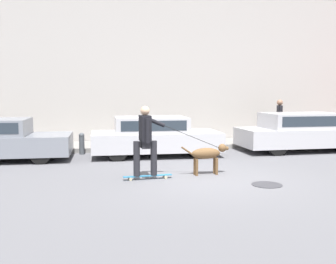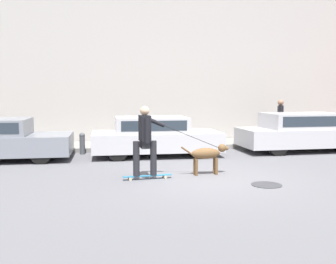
{
  "view_description": "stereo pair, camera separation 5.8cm",
  "coord_description": "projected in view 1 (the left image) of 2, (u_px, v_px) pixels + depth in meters",
  "views": [
    {
      "loc": [
        -2.65,
        -8.47,
        1.99
      ],
      "look_at": [
        -0.64,
        1.56,
        0.95
      ],
      "focal_mm": 42.0,
      "sensor_mm": 36.0,
      "label": 1
    },
    {
      "loc": [
        -2.59,
        -8.48,
        1.99
      ],
      "look_at": [
        -0.64,
        1.56,
        0.95
      ],
      "focal_mm": 42.0,
      "sensor_mm": 36.0,
      "label": 2
    }
  ],
  "objects": [
    {
      "name": "ground_plane",
      "position": [
        209.0,
        179.0,
        8.98
      ],
      "size": [
        36.0,
        36.0,
        0.0
      ],
      "primitive_type": "plane",
      "color": "slate"
    },
    {
      "name": "back_wall",
      "position": [
        158.0,
        69.0,
        15.29
      ],
      "size": [
        32.0,
        0.3,
        5.78
      ],
      "color": "#B2ADA8",
      "rests_on": "ground_plane"
    },
    {
      "name": "sidewalk_curb",
      "position": [
        164.0,
        144.0,
        14.42
      ],
      "size": [
        30.0,
        2.04,
        0.15
      ],
      "color": "gray",
      "rests_on": "ground_plane"
    },
    {
      "name": "parked_car_1",
      "position": [
        154.0,
        137.0,
        12.29
      ],
      "size": [
        4.02,
        1.92,
        1.22
      ],
      "rotation": [
        0.0,
        0.0,
        -0.03
      ],
      "color": "black",
      "rests_on": "ground_plane"
    },
    {
      "name": "parked_car_2",
      "position": [
        304.0,
        132.0,
        13.29
      ],
      "size": [
        4.52,
        1.75,
        1.29
      ],
      "rotation": [
        0.0,
        0.0,
        0.0
      ],
      "color": "black",
      "rests_on": "ground_plane"
    },
    {
      "name": "dog",
      "position": [
        208.0,
        154.0,
        9.47
      ],
      "size": [
        1.19,
        0.3,
        0.74
      ],
      "rotation": [
        0.0,
        0.0,
        0.04
      ],
      "color": "brown",
      "rests_on": "ground_plane"
    },
    {
      "name": "skateboarder",
      "position": [
        146.0,
        138.0,
        8.91
      ],
      "size": [
        2.44,
        0.61,
        1.68
      ],
      "rotation": [
        0.0,
        0.0,
        0.07
      ],
      "color": "beige",
      "rests_on": "ground_plane"
    },
    {
      "name": "pedestrian_with_bag",
      "position": [
        279.0,
        117.0,
        15.05
      ],
      "size": [
        0.31,
        0.59,
        1.56
      ],
      "rotation": [
        0.0,
        0.0,
        2.8
      ],
      "color": "#28282D",
      "rests_on": "sidewalk_curb"
    },
    {
      "name": "manhole_cover",
      "position": [
        267.0,
        185.0,
        8.45
      ],
      "size": [
        0.65,
        0.65,
        0.01
      ],
      "color": "#38383D",
      "rests_on": "ground_plane"
    },
    {
      "name": "fire_hydrant",
      "position": [
        82.0,
        143.0,
        12.58
      ],
      "size": [
        0.18,
        0.18,
        0.7
      ],
      "color": "#4C5156",
      "rests_on": "ground_plane"
    }
  ]
}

